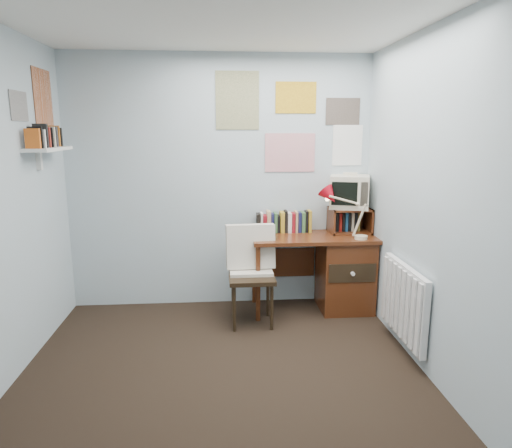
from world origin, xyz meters
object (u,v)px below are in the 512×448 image
(wall_shelf, at_px, (48,149))
(tv_riser, at_px, (350,220))
(desk_lamp, at_px, (362,216))
(crt_tv, at_px, (350,190))
(desk_chair, at_px, (252,278))
(radiator, at_px, (404,302))
(desk, at_px, (339,270))

(wall_shelf, bearing_deg, tv_riser, 10.32)
(desk_lamp, height_order, crt_tv, crt_tv)
(desk_lamp, relative_size, crt_tv, 1.19)
(tv_riser, distance_m, crt_tv, 0.30)
(desk_chair, relative_size, crt_tv, 2.39)
(desk_lamp, xyz_separation_m, radiator, (0.14, -0.75, -0.56))
(desk_lamp, xyz_separation_m, tv_riser, (-0.03, 0.29, -0.10))
(desk, xyz_separation_m, desk_lamp, (0.15, -0.18, 0.58))
(radiator, distance_m, wall_shelf, 3.15)
(tv_riser, relative_size, radiator, 0.50)
(desk, bearing_deg, radiator, -72.76)
(crt_tv, distance_m, wall_shelf, 2.77)
(desk, xyz_separation_m, radiator, (0.29, -0.93, 0.01))
(desk, distance_m, desk_lamp, 0.62)
(desk_chair, bearing_deg, desk, 18.61)
(desk, relative_size, tv_riser, 3.00)
(desk, height_order, desk_chair, desk_chair)
(tv_riser, height_order, crt_tv, crt_tv)
(desk, distance_m, radiator, 0.97)
(desk_lamp, height_order, tv_riser, desk_lamp)
(desk, height_order, crt_tv, crt_tv)
(tv_riser, xyz_separation_m, radiator, (0.17, -1.04, -0.47))
(tv_riser, bearing_deg, desk_lamp, -83.32)
(crt_tv, bearing_deg, wall_shelf, -151.75)
(desk, bearing_deg, tv_riser, 42.96)
(tv_riser, height_order, wall_shelf, wall_shelf)
(desk_lamp, height_order, radiator, desk_lamp)
(desk_chair, height_order, desk_lamp, desk_lamp)
(desk, bearing_deg, desk_lamp, -49.32)
(desk, distance_m, wall_shelf, 2.87)
(desk_chair, distance_m, tv_riser, 1.18)
(desk, height_order, wall_shelf, wall_shelf)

